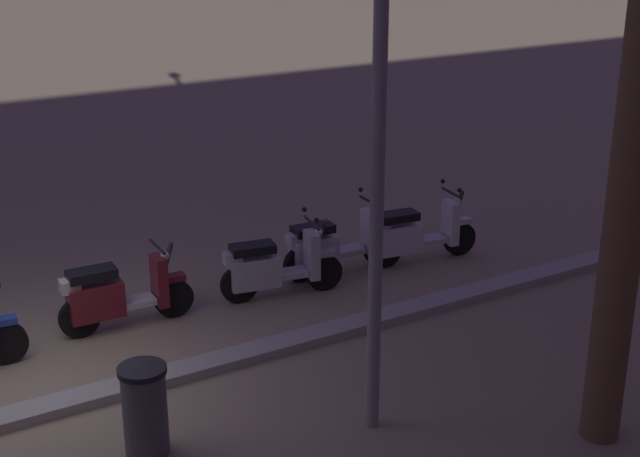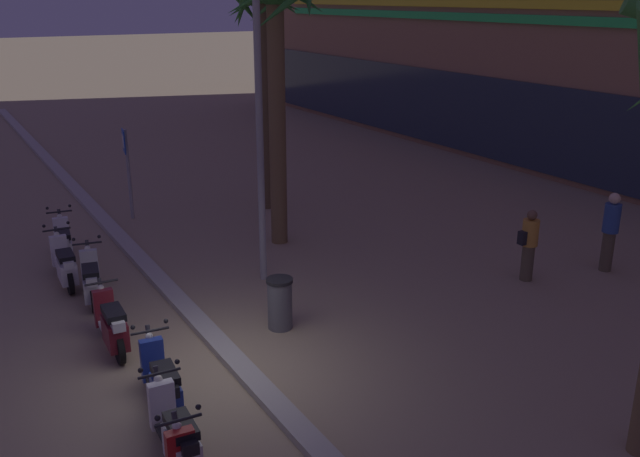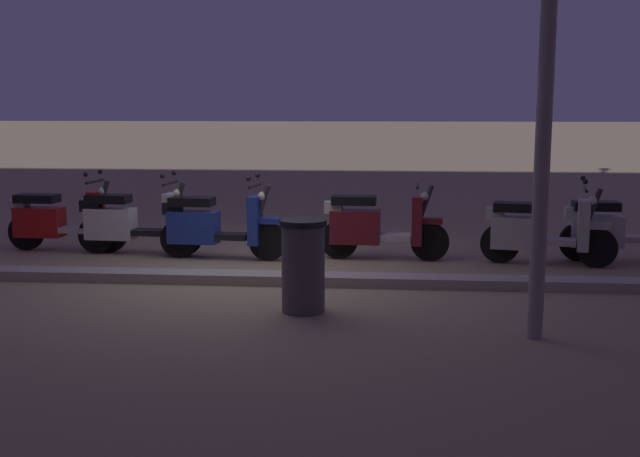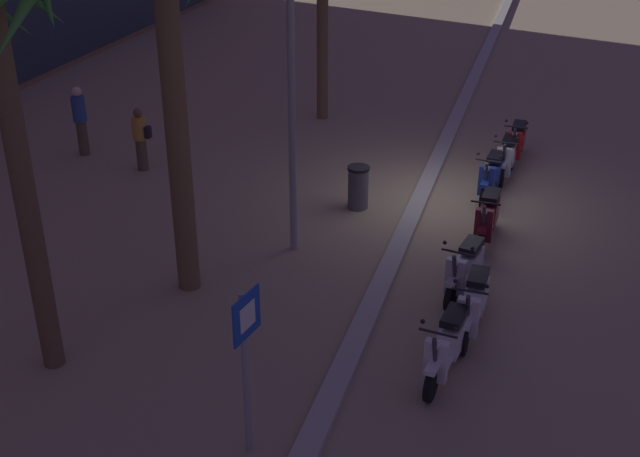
{
  "view_description": "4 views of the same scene",
  "coord_description": "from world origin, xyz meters",
  "views": [
    {
      "loc": [
        1.61,
        9.16,
        5.18
      ],
      "look_at": [
        -3.82,
        0.07,
        1.32
      ],
      "focal_mm": 50.91,
      "sensor_mm": 36.0,
      "label": 1
    },
    {
      "loc": [
        9.19,
        -3.39,
        5.68
      ],
      "look_at": [
        -1.79,
        3.02,
        1.39
      ],
      "focal_mm": 38.85,
      "sensor_mm": 36.0,
      "label": 2
    },
    {
      "loc": [
        -1.73,
        9.34,
        2.08
      ],
      "look_at": [
        -1.05,
        1.71,
        0.87
      ],
      "focal_mm": 43.6,
      "sensor_mm": 36.0,
      "label": 3
    },
    {
      "loc": [
        -16.25,
        -2.05,
        7.36
      ],
      "look_at": [
        -4.69,
        1.38,
        1.35
      ],
      "focal_mm": 45.21,
      "sensor_mm": 36.0,
      "label": 4
    }
  ],
  "objects": [
    {
      "name": "ground_plane",
      "position": [
        0.0,
        0.0,
        0.0
      ],
      "size": [
        200.0,
        200.0,
        0.0
      ],
      "primitive_type": "plane",
      "color": "#9E896B"
    },
    {
      "name": "curb_strip",
      "position": [
        0.0,
        0.43,
        0.06
      ],
      "size": [
        60.0,
        0.36,
        0.12
      ],
      "primitive_type": "cube",
      "color": "#ADA89E",
      "rests_on": "ground"
    },
    {
      "name": "scooter_white_tail_end",
      "position": [
        -6.14,
        -1.04,
        0.45
      ],
      "size": [
        1.8,
        0.6,
        1.17
      ],
      "color": "black",
      "rests_on": "ground"
    },
    {
      "name": "scooter_white_mid_centre",
      "position": [
        -4.82,
        -1.27,
        0.45
      ],
      "size": [
        1.85,
        0.56,
        1.17
      ],
      "color": "black",
      "rests_on": "ground"
    },
    {
      "name": "scooter_silver_second_in_line",
      "position": [
        -3.7,
        -0.99,
        0.45
      ],
      "size": [
        1.74,
        0.65,
        1.17
      ],
      "color": "black",
      "rests_on": "ground"
    },
    {
      "name": "scooter_maroon_last_in_row",
      "position": [
        -1.54,
        -1.15,
        0.46
      ],
      "size": [
        1.76,
        0.56,
        1.04
      ],
      "color": "black",
      "rests_on": "ground"
    },
    {
      "name": "scooter_blue_mid_rear",
      "position": [
        0.67,
        -1.01,
        0.46
      ],
      "size": [
        1.79,
        0.56,
        1.17
      ],
      "color": "black",
      "rests_on": "ground"
    },
    {
      "name": "scooter_white_mid_front",
      "position": [
        1.92,
        -1.24,
        0.46
      ],
      "size": [
        1.81,
        0.56,
        1.17
      ],
      "color": "black",
      "rests_on": "ground"
    },
    {
      "name": "crossing_sign",
      "position": [
        -8.64,
        1.17,
        1.5
      ],
      "size": [
        0.59,
        0.17,
        2.4
      ],
      "color": "#939399",
      "rests_on": "ground"
    },
    {
      "name": "palm_tree_by_mall_entrance",
      "position": [
        -4.97,
        3.72,
        4.69
      ],
      "size": [
        2.36,
        2.34,
        6.3
      ],
      "color": "brown",
      "rests_on": "ground"
    },
    {
      "name": "palm_tree_far_corner",
      "position": [
        -7.69,
        4.74,
        4.66
      ],
      "size": [
        2.06,
        2.02,
        6.14
      ],
      "color": "brown",
      "rests_on": "ground"
    },
    {
      "name": "pedestrian_window_shopping",
      "position": [
        -0.24,
        7.12,
        0.81
      ],
      "size": [
        0.34,
        0.45,
        1.53
      ],
      "color": "brown",
      "rests_on": "ground"
    },
    {
      "name": "pedestrian_by_palm_tree",
      "position": [
        0.25,
        9.02,
        0.93
      ],
      "size": [
        0.34,
        0.34,
        1.75
      ],
      "color": "brown",
      "rests_on": "ground"
    },
    {
      "name": "litter_bin",
      "position": [
        -0.87,
        1.66,
        0.48
      ],
      "size": [
        0.48,
        0.48,
        0.95
      ],
      "color": "#56565B",
      "rests_on": "ground"
    },
    {
      "name": "street_lamp",
      "position": [
        -3.07,
        2.39,
        4.65
      ],
      "size": [
        0.36,
        0.36,
        7.77
      ],
      "color": "#939399",
      "rests_on": "ground"
    }
  ]
}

